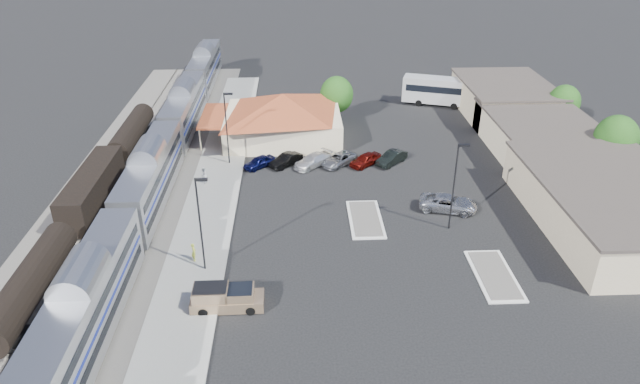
{
  "coord_description": "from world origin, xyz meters",
  "views": [
    {
      "loc": [
        -2.78,
        -47.33,
        29.29
      ],
      "look_at": [
        -0.55,
        2.91,
        2.8
      ],
      "focal_mm": 32.0,
      "sensor_mm": 36.0,
      "label": 1
    }
  ],
  "objects_px": {
    "pickup_truck": "(227,298)",
    "coach_bus": "(447,90)",
    "suv": "(448,203)",
    "station_depot": "(283,116)"
  },
  "relations": [
    {
      "from": "station_depot",
      "to": "coach_bus",
      "type": "relative_size",
      "value": 1.35
    },
    {
      "from": "pickup_truck",
      "to": "coach_bus",
      "type": "xyz_separation_m",
      "value": [
        28.89,
        47.2,
        1.52
      ]
    },
    {
      "from": "pickup_truck",
      "to": "suv",
      "type": "bearing_deg",
      "value": -55.84
    },
    {
      "from": "pickup_truck",
      "to": "station_depot",
      "type": "bearing_deg",
      "value": -7.05
    },
    {
      "from": "pickup_truck",
      "to": "suv",
      "type": "relative_size",
      "value": 0.97
    },
    {
      "from": "suv",
      "to": "pickup_truck",
      "type": "bearing_deg",
      "value": 140.02
    },
    {
      "from": "pickup_truck",
      "to": "suv",
      "type": "distance_m",
      "value": 25.9
    },
    {
      "from": "pickup_truck",
      "to": "coach_bus",
      "type": "height_order",
      "value": "coach_bus"
    },
    {
      "from": "station_depot",
      "to": "pickup_truck",
      "type": "bearing_deg",
      "value": -96.38
    },
    {
      "from": "station_depot",
      "to": "suv",
      "type": "xyz_separation_m",
      "value": [
        17.32,
        -20.41,
        -2.3
      ]
    }
  ]
}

